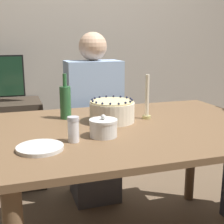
# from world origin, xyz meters

# --- Properties ---
(wall_behind) EXTENTS (8.00, 0.05, 2.60)m
(wall_behind) POSITION_xyz_m (0.00, 1.40, 1.30)
(wall_behind) COLOR #ADA393
(wall_behind) RESTS_ON ground_plane
(dining_table) EXTENTS (1.41, 1.05, 0.77)m
(dining_table) POSITION_xyz_m (0.00, 0.00, 0.66)
(dining_table) COLOR brown
(dining_table) RESTS_ON ground_plane
(cake) EXTENTS (0.25, 0.25, 0.13)m
(cake) POSITION_xyz_m (-0.10, 0.11, 0.83)
(cake) COLOR #EFE5CC
(cake) RESTS_ON dining_table
(sugar_bowl) EXTENTS (0.13, 0.13, 0.11)m
(sugar_bowl) POSITION_xyz_m (-0.22, -0.13, 0.82)
(sugar_bowl) COLOR silver
(sugar_bowl) RESTS_ON dining_table
(sugar_shaker) EXTENTS (0.05, 0.05, 0.11)m
(sugar_shaker) POSITION_xyz_m (-0.37, -0.17, 0.83)
(sugar_shaker) COLOR white
(sugar_shaker) RESTS_ON dining_table
(plate_stack) EXTENTS (0.20, 0.20, 0.02)m
(plate_stack) POSITION_xyz_m (-0.52, -0.23, 0.78)
(plate_stack) COLOR silver
(plate_stack) RESTS_ON dining_table
(candle) EXTENTS (0.05, 0.05, 0.25)m
(candle) POSITION_xyz_m (0.11, 0.11, 0.88)
(candle) COLOR tan
(candle) RESTS_ON dining_table
(bottle) EXTENTS (0.06, 0.06, 0.26)m
(bottle) POSITION_xyz_m (-0.33, 0.26, 0.87)
(bottle) COLOR #2D6638
(bottle) RESTS_ON dining_table
(person_man_blue_shirt) EXTENTS (0.40, 0.34, 1.27)m
(person_man_blue_shirt) POSITION_xyz_m (-0.05, 0.72, 0.56)
(person_man_blue_shirt) COLOR #595960
(person_man_blue_shirt) RESTS_ON ground_plane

